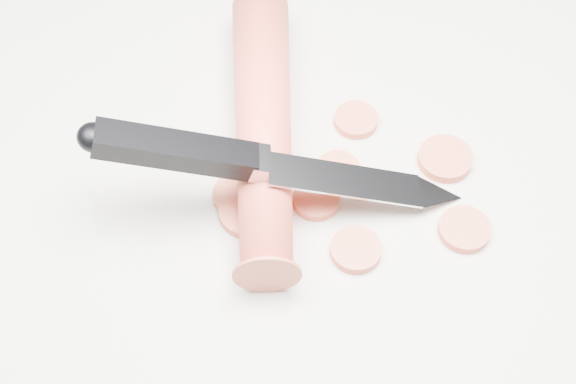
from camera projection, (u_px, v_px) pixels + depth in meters
ground at (315, 153)px, 0.55m from camera, size 2.40×2.40×0.00m
carrot at (263, 125)px, 0.53m from camera, size 0.17×0.20×0.04m
carrot_slice_0 at (249, 211)px, 0.52m from camera, size 0.04×0.04×0.01m
carrot_slice_1 at (356, 250)px, 0.50m from camera, size 0.03×0.03×0.01m
carrot_slice_2 at (316, 199)px, 0.52m from camera, size 0.03×0.03×0.01m
carrot_slice_3 at (464, 229)px, 0.51m from camera, size 0.03×0.03×0.01m
carrot_slice_4 at (356, 120)px, 0.56m from camera, size 0.03×0.03×0.01m
carrot_slice_5 at (241, 195)px, 0.52m from camera, size 0.04×0.04×0.01m
carrot_slice_6 at (445, 159)px, 0.54m from camera, size 0.04×0.04×0.01m
carrot_slice_7 at (338, 170)px, 0.53m from camera, size 0.03×0.03×0.01m
kitchen_knife at (282, 164)px, 0.49m from camera, size 0.21×0.17×0.08m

